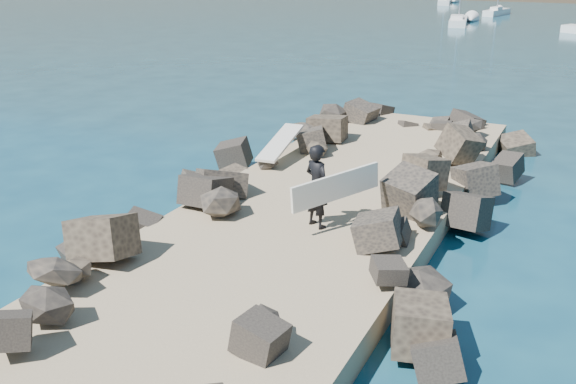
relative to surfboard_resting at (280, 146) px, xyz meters
name	(u,v)px	position (x,y,z in m)	size (l,w,h in m)	color
ground	(306,237)	(2.49, -3.58, -1.04)	(800.00, 800.00, 0.00)	#0F384C
jetty	(267,259)	(2.49, -5.58, -0.74)	(6.00, 26.00, 0.60)	#8C7759
riprap_left	(169,219)	(-0.41, -5.08, -0.54)	(2.60, 22.00, 1.00)	black
riprap_right	(407,268)	(5.39, -5.08, -0.54)	(2.60, 22.00, 1.00)	black
surfboard_resting	(280,146)	(0.00, 0.00, 0.00)	(0.60, 2.39, 0.08)	beige
surfer_with_board	(320,186)	(3.05, -4.11, 0.53)	(1.50, 2.10, 1.93)	black
sailboat_e	(444,1)	(-13.01, 77.32, -0.69)	(2.84, 7.18, 8.47)	silver
sailboat_b	(497,12)	(-3.44, 61.93, -0.69)	(2.30, 5.81, 7.00)	silver
sailboat_a	(458,21)	(-5.12, 49.35, -0.69)	(2.75, 7.27, 8.57)	silver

